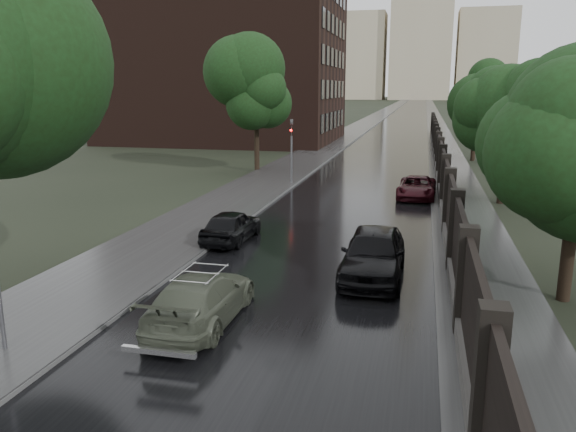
# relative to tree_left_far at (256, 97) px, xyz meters

# --- Properties ---
(ground) EXTENTS (800.00, 800.00, 0.00)m
(ground) POSITION_rel_tree_left_far_xyz_m (8.00, -30.00, -5.24)
(ground) COLOR black
(ground) RESTS_ON ground
(road) EXTENTS (8.00, 420.00, 0.02)m
(road) POSITION_rel_tree_left_far_xyz_m (8.00, 160.00, -5.23)
(road) COLOR black
(road) RESTS_ON ground
(sidewalk_left) EXTENTS (4.00, 420.00, 0.16)m
(sidewalk_left) POSITION_rel_tree_left_far_xyz_m (2.00, 160.00, -5.16)
(sidewalk_left) COLOR #2D2D2D
(sidewalk_left) RESTS_ON ground
(verge_right) EXTENTS (3.00, 420.00, 0.08)m
(verge_right) POSITION_rel_tree_left_far_xyz_m (13.50, 160.00, -5.20)
(verge_right) COLOR #2D2D2D
(verge_right) RESTS_ON ground
(fence_right) EXTENTS (0.45, 75.72, 2.70)m
(fence_right) POSITION_rel_tree_left_far_xyz_m (12.60, 2.01, -4.23)
(fence_right) COLOR #383533
(fence_right) RESTS_ON ground
(tree_left_far) EXTENTS (4.25, 4.25, 7.39)m
(tree_left_far) POSITION_rel_tree_left_far_xyz_m (0.00, 0.00, 0.00)
(tree_left_far) COLOR black
(tree_left_far) RESTS_ON ground
(tree_right_b) EXTENTS (4.08, 4.08, 7.01)m
(tree_right_b) POSITION_rel_tree_left_far_xyz_m (15.50, -8.00, -0.29)
(tree_right_b) COLOR black
(tree_right_b) RESTS_ON ground
(tree_right_c) EXTENTS (4.08, 4.08, 7.01)m
(tree_right_c) POSITION_rel_tree_left_far_xyz_m (15.50, 10.00, -0.29)
(tree_right_c) COLOR black
(tree_right_c) RESTS_ON ground
(traffic_light) EXTENTS (0.16, 0.32, 4.00)m
(traffic_light) POSITION_rel_tree_left_far_xyz_m (3.70, -5.01, -2.84)
(traffic_light) COLOR #59595E
(traffic_light) RESTS_ON ground
(brick_building) EXTENTS (24.00, 18.00, 20.00)m
(brick_building) POSITION_rel_tree_left_far_xyz_m (-10.00, 22.00, 4.76)
(brick_building) COLOR black
(brick_building) RESTS_ON ground
(stalinist_tower) EXTENTS (92.00, 30.00, 159.00)m
(stalinist_tower) POSITION_rel_tree_left_far_xyz_m (8.00, 270.00, 33.14)
(stalinist_tower) COLOR tan
(stalinist_tower) RESTS_ON ground
(volga_sedan) EXTENTS (1.84, 4.44, 1.28)m
(volga_sedan) POSITION_rel_tree_left_far_xyz_m (6.20, -25.81, -4.60)
(volga_sedan) COLOR #4D5443
(volga_sedan) RESTS_ON ground
(hatchback_left) EXTENTS (1.59, 3.73, 1.26)m
(hatchback_left) POSITION_rel_tree_left_far_xyz_m (4.40, -18.29, -4.61)
(hatchback_left) COLOR black
(hatchback_left) RESTS_ON ground
(car_right_near) EXTENTS (1.88, 4.66, 1.59)m
(car_right_near) POSITION_rel_tree_left_far_xyz_m (10.12, -21.31, -4.45)
(car_right_near) COLOR black
(car_right_near) RESTS_ON ground
(car_right_far) EXTENTS (2.13, 4.31, 1.18)m
(car_right_far) POSITION_rel_tree_left_far_xyz_m (11.25, -7.58, -4.65)
(car_right_far) COLOR #330B12
(car_right_far) RESTS_ON ground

